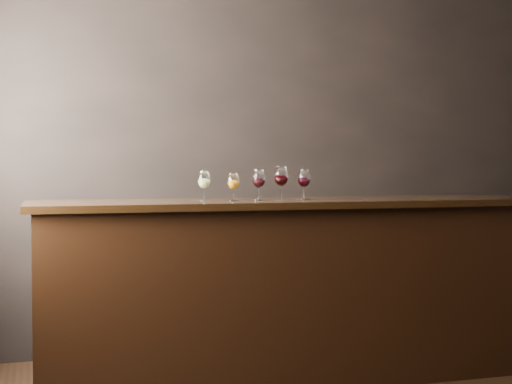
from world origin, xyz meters
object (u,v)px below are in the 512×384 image
object	(u,v)px
glass_white	(204,180)
glass_red_c	(304,179)
back_bar_shelf	(255,291)
glass_red_b	(281,177)
glass_amber	(233,182)
bar_counter	(293,293)
glass_red_a	(259,179)

from	to	relation	value
glass_white	glass_red_c	size ratio (longest dim) A/B	0.95
back_bar_shelf	glass_red_b	world-z (taller)	glass_red_b
glass_amber	glass_red_c	bearing A→B (deg)	2.39
back_bar_shelf	glass_amber	distance (m)	1.17
back_bar_shelf	glass_amber	bearing A→B (deg)	-116.74
glass_amber	glass_red_c	size ratio (longest dim) A/B	0.89
glass_amber	glass_red_b	world-z (taller)	glass_red_b
bar_counter	glass_red_c	xyz separation A→B (m)	(0.07, -0.02, 0.72)
glass_white	glass_red_b	xyz separation A→B (m)	(0.50, -0.01, 0.02)
glass_red_a	glass_red_c	xyz separation A→B (m)	(0.30, 0.01, -0.00)
glass_white	bar_counter	bearing A→B (deg)	-3.29
bar_counter	glass_red_b	world-z (taller)	glass_red_b
bar_counter	back_bar_shelf	size ratio (longest dim) A/B	1.27
glass_red_a	glass_red_c	distance (m)	0.30
glass_red_b	glass_red_c	bearing A→B (deg)	-17.15
bar_counter	glass_red_b	distance (m)	0.74
glass_white	glass_amber	xyz separation A→B (m)	(0.17, -0.07, -0.01)
glass_amber	back_bar_shelf	bearing A→B (deg)	63.26
bar_counter	glass_red_a	distance (m)	0.76
glass_white	glass_red_b	bearing A→B (deg)	-1.17
glass_white	glass_red_b	size ratio (longest dim) A/B	0.86
glass_red_a	glass_red_c	size ratio (longest dim) A/B	1.00
back_bar_shelf	glass_amber	size ratio (longest dim) A/B	14.48
glass_red_a	glass_red_b	xyz separation A→B (m)	(0.17, 0.05, 0.01)
bar_counter	glass_red_a	xyz separation A→B (m)	(-0.24, -0.03, 0.72)
bar_counter	glass_red_c	size ratio (longest dim) A/B	16.39
glass_amber	bar_counter	bearing A→B (deg)	5.62
back_bar_shelf	glass_red_c	distance (m)	1.11
back_bar_shelf	glass_white	bearing A→B (deg)	-128.81
glass_amber	glass_red_b	distance (m)	0.34
glass_white	glass_red_c	world-z (taller)	glass_red_c
bar_counter	glass_red_a	world-z (taller)	glass_red_a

